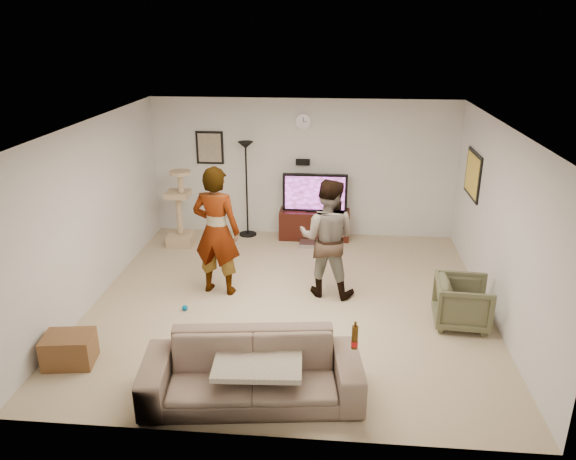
# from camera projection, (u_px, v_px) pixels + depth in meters

# --- Properties ---
(floor) EXTENTS (5.50, 5.50, 0.02)m
(floor) POSITION_uv_depth(u_px,v_px,m) (290.00, 302.00, 7.80)
(floor) COLOR tan
(floor) RESTS_ON ground
(ceiling) EXTENTS (5.50, 5.50, 0.02)m
(ceiling) POSITION_uv_depth(u_px,v_px,m) (290.00, 124.00, 6.91)
(ceiling) COLOR white
(ceiling) RESTS_ON wall_back
(wall_back) EXTENTS (5.50, 0.04, 2.50)m
(wall_back) POSITION_uv_depth(u_px,v_px,m) (303.00, 168.00, 9.92)
(wall_back) COLOR white
(wall_back) RESTS_ON floor
(wall_front) EXTENTS (5.50, 0.04, 2.50)m
(wall_front) POSITION_uv_depth(u_px,v_px,m) (262.00, 322.00, 4.79)
(wall_front) COLOR white
(wall_front) RESTS_ON floor
(wall_left) EXTENTS (0.04, 5.50, 2.50)m
(wall_left) POSITION_uv_depth(u_px,v_px,m) (93.00, 212.00, 7.59)
(wall_left) COLOR white
(wall_left) RESTS_ON floor
(wall_right) EXTENTS (0.04, 5.50, 2.50)m
(wall_right) POSITION_uv_depth(u_px,v_px,m) (500.00, 225.00, 7.12)
(wall_right) COLOR white
(wall_right) RESTS_ON floor
(wall_clock) EXTENTS (0.26, 0.04, 0.26)m
(wall_clock) POSITION_uv_depth(u_px,v_px,m) (303.00, 122.00, 9.59)
(wall_clock) COLOR white
(wall_clock) RESTS_ON wall_back
(wall_speaker) EXTENTS (0.25, 0.10, 0.10)m
(wall_speaker) POSITION_uv_depth(u_px,v_px,m) (303.00, 162.00, 9.82)
(wall_speaker) COLOR black
(wall_speaker) RESTS_ON wall_back
(picture_back) EXTENTS (0.42, 0.03, 0.52)m
(picture_back) POSITION_uv_depth(u_px,v_px,m) (210.00, 148.00, 9.92)
(picture_back) COLOR gray
(picture_back) RESTS_ON wall_back
(picture_right) EXTENTS (0.03, 0.78, 0.62)m
(picture_right) POSITION_uv_depth(u_px,v_px,m) (473.00, 175.00, 8.53)
(picture_right) COLOR gold
(picture_right) RESTS_ON wall_right
(tv_stand) EXTENTS (1.27, 0.45, 0.53)m
(tv_stand) POSITION_uv_depth(u_px,v_px,m) (314.00, 224.00, 10.02)
(tv_stand) COLOR black
(tv_stand) RESTS_ON floor
(console_box) EXTENTS (0.40, 0.30, 0.07)m
(console_box) POSITION_uv_depth(u_px,v_px,m) (311.00, 244.00, 9.73)
(console_box) COLOR #B6B5C3
(console_box) RESTS_ON floor
(tv) EXTENTS (1.16, 0.08, 0.69)m
(tv) POSITION_uv_depth(u_px,v_px,m) (315.00, 193.00, 9.80)
(tv) COLOR black
(tv) RESTS_ON tv_stand
(tv_screen) EXTENTS (1.07, 0.01, 0.60)m
(tv_screen) POSITION_uv_depth(u_px,v_px,m) (315.00, 193.00, 9.76)
(tv_screen) COLOR #BE45D7
(tv_screen) RESTS_ON tv
(floor_lamp) EXTENTS (0.32, 0.32, 1.75)m
(floor_lamp) POSITION_uv_depth(u_px,v_px,m) (247.00, 190.00, 9.95)
(floor_lamp) COLOR black
(floor_lamp) RESTS_ON floor
(cat_tree) EXTENTS (0.45, 0.45, 1.38)m
(cat_tree) POSITION_uv_depth(u_px,v_px,m) (179.00, 208.00, 9.57)
(cat_tree) COLOR tan
(cat_tree) RESTS_ON floor
(person_left) EXTENTS (0.76, 0.57, 1.89)m
(person_left) POSITION_uv_depth(u_px,v_px,m) (216.00, 231.00, 7.76)
(person_left) COLOR gray
(person_left) RESTS_ON floor
(person_right) EXTENTS (0.95, 0.81, 1.72)m
(person_right) POSITION_uv_depth(u_px,v_px,m) (327.00, 238.00, 7.74)
(person_right) COLOR #246492
(person_right) RESTS_ON floor
(sofa) EXTENTS (2.35, 1.15, 0.66)m
(sofa) POSITION_uv_depth(u_px,v_px,m) (252.00, 370.00, 5.67)
(sofa) COLOR #6D5B4F
(sofa) RESTS_ON floor
(throw_blanket) EXTENTS (0.94, 0.75, 0.06)m
(throw_blanket) POSITION_uv_depth(u_px,v_px,m) (258.00, 361.00, 5.62)
(throw_blanket) COLOR #ADA18C
(throw_blanket) RESTS_ON sofa
(beer_bottle) EXTENTS (0.06, 0.06, 0.25)m
(beer_bottle) POSITION_uv_depth(u_px,v_px,m) (355.00, 337.00, 5.42)
(beer_bottle) COLOR #402506
(beer_bottle) RESTS_ON sofa
(armchair) EXTENTS (0.75, 0.73, 0.64)m
(armchair) POSITION_uv_depth(u_px,v_px,m) (462.00, 303.00, 7.08)
(armchair) COLOR #51533A
(armchair) RESTS_ON floor
(side_table) EXTENTS (0.60, 0.49, 0.37)m
(side_table) POSITION_uv_depth(u_px,v_px,m) (69.00, 349.00, 6.30)
(side_table) COLOR brown
(side_table) RESTS_ON floor
(toy_ball) EXTENTS (0.08, 0.08, 0.08)m
(toy_ball) POSITION_uv_depth(u_px,v_px,m) (185.00, 308.00, 7.52)
(toy_ball) COLOR #005F97
(toy_ball) RESTS_ON floor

